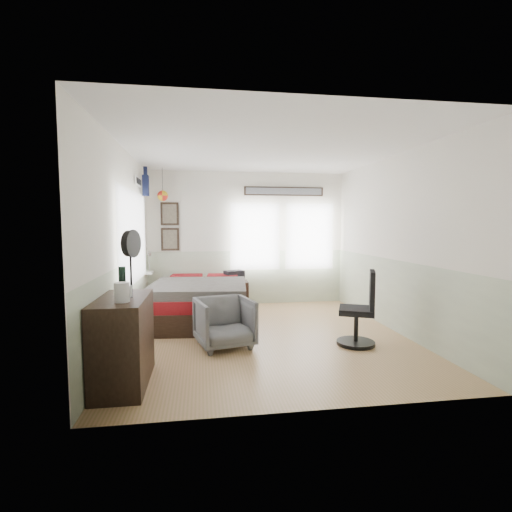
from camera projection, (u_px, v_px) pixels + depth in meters
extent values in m
cube|color=#AB864D|center=(267.00, 336.00, 5.48)|extent=(4.00, 4.50, 0.01)
cube|color=silver|center=(248.00, 239.00, 7.59)|extent=(4.00, 0.02, 2.70)
cube|color=silver|center=(313.00, 258.00, 3.15)|extent=(4.00, 0.02, 2.70)
cube|color=silver|center=(123.00, 246.00, 5.07)|extent=(0.02, 4.50, 2.70)
cube|color=silver|center=(396.00, 243.00, 5.66)|extent=(0.02, 4.50, 2.70)
cube|color=white|center=(267.00, 150.00, 5.25)|extent=(4.00, 4.50, 0.02)
cube|color=#B1BDA3|center=(248.00, 277.00, 7.64)|extent=(4.00, 0.01, 1.10)
cube|color=#B1BDA3|center=(126.00, 303.00, 5.14)|extent=(0.01, 4.50, 1.10)
cube|color=#B1BDA3|center=(393.00, 295.00, 5.73)|extent=(0.01, 4.50, 1.10)
cube|color=silver|center=(133.00, 237.00, 5.61)|extent=(0.03, 2.20, 1.35)
cube|color=silver|center=(255.00, 236.00, 7.56)|extent=(0.95, 0.03, 1.30)
cube|color=silver|center=(310.00, 236.00, 7.73)|extent=(0.95, 0.03, 1.30)
cube|color=black|center=(170.00, 239.00, 7.32)|extent=(0.35, 0.03, 0.45)
cube|color=black|center=(170.00, 214.00, 7.28)|extent=(0.35, 0.03, 0.45)
cube|color=#7F7259|center=(170.00, 239.00, 7.31)|extent=(0.27, 0.01, 0.37)
cube|color=#7F7259|center=(170.00, 214.00, 7.27)|extent=(0.27, 0.01, 0.37)
cube|color=black|center=(284.00, 191.00, 7.58)|extent=(1.65, 0.03, 0.18)
cube|color=gray|center=(284.00, 191.00, 7.56)|extent=(1.58, 0.01, 0.13)
cube|color=white|center=(138.00, 181.00, 6.13)|extent=(0.02, 0.48, 0.14)
sphere|color=red|center=(163.00, 196.00, 6.98)|extent=(0.20, 0.20, 0.20)
cube|color=black|center=(201.00, 310.00, 6.37)|extent=(1.68, 2.24, 0.34)
cube|color=#A21B1E|center=(200.00, 295.00, 6.35)|extent=(1.63, 2.20, 0.19)
cube|color=#605C58|center=(200.00, 288.00, 6.11)|extent=(1.68, 1.70, 0.15)
cube|color=#A21B1E|center=(182.00, 279.00, 7.12)|extent=(0.61, 0.41, 0.15)
cube|color=#A21B1E|center=(218.00, 278.00, 7.22)|extent=(0.61, 0.41, 0.15)
cube|color=black|center=(123.00, 341.00, 3.78)|extent=(0.48, 1.00, 0.90)
imported|color=#56575C|center=(225.00, 322.00, 4.96)|extent=(0.86, 0.87, 0.66)
cube|color=black|center=(234.00, 295.00, 7.25)|extent=(0.55, 0.45, 0.54)
cylinder|color=black|center=(356.00, 343.00, 5.06)|extent=(0.51, 0.51, 0.05)
cylinder|color=black|center=(356.00, 327.00, 5.04)|extent=(0.06, 0.06, 0.39)
cube|color=black|center=(356.00, 311.00, 5.02)|extent=(0.60, 0.60, 0.08)
cube|color=black|center=(372.00, 290.00, 4.95)|extent=(0.22, 0.40, 0.51)
cylinder|color=silver|center=(122.00, 292.00, 3.52)|extent=(0.14, 0.14, 0.19)
cube|color=silver|center=(131.00, 291.00, 3.53)|extent=(0.02, 0.02, 0.11)
cylinder|color=black|center=(122.00, 280.00, 3.93)|extent=(0.07, 0.07, 0.29)
cylinder|color=black|center=(131.00, 272.00, 3.73)|extent=(0.02, 0.02, 0.53)
cylinder|color=black|center=(130.00, 244.00, 3.70)|extent=(0.14, 0.27, 0.26)
cylinder|color=black|center=(134.00, 244.00, 3.71)|extent=(0.11, 0.27, 0.28)
cube|color=black|center=(234.00, 276.00, 7.22)|extent=(0.42, 0.35, 0.21)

